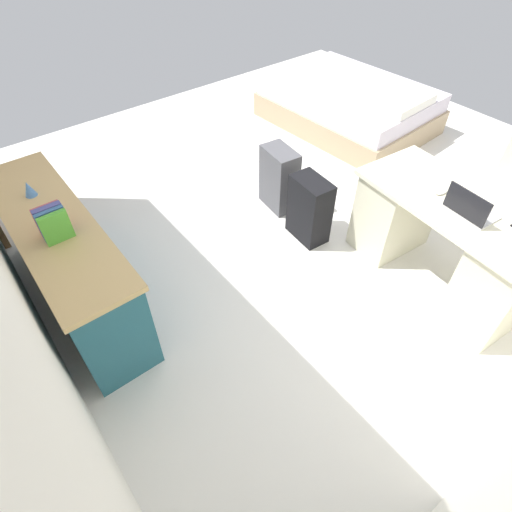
# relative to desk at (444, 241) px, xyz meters

# --- Properties ---
(ground_plane) EXTENTS (6.17, 6.17, 0.00)m
(ground_plane) POSITION_rel_desk_xyz_m (1.20, 0.11, -0.39)
(ground_plane) COLOR silver
(desk) EXTENTS (1.50, 0.79, 0.75)m
(desk) POSITION_rel_desk_xyz_m (0.00, 0.00, 0.00)
(desk) COLOR beige
(desk) RESTS_ON ground_plane
(office_chair) EXTENTS (0.52, 0.52, 0.94)m
(office_chair) POSITION_rel_desk_xyz_m (-0.03, -0.91, 0.03)
(office_chair) COLOR black
(office_chair) RESTS_ON ground_plane
(credenza) EXTENTS (1.80, 0.48, 0.78)m
(credenza) POSITION_rel_desk_xyz_m (1.53, 2.31, 0.00)
(credenza) COLOR #235B6B
(credenza) RESTS_ON ground_plane
(bed) EXTENTS (1.98, 1.51, 0.58)m
(bed) POSITION_rel_desk_xyz_m (2.21, -1.38, -0.15)
(bed) COLOR tan
(bed) RESTS_ON ground_plane
(suitcase_black) EXTENTS (0.38, 0.25, 0.59)m
(suitcase_black) POSITION_rel_desk_xyz_m (0.99, 0.44, -0.10)
(suitcase_black) COLOR black
(suitcase_black) RESTS_ON ground_plane
(suitcase_spare_grey) EXTENTS (0.38, 0.26, 0.60)m
(suitcase_spare_grey) POSITION_rel_desk_xyz_m (1.49, 0.36, -0.09)
(suitcase_spare_grey) COLOR #4C4C51
(suitcase_spare_grey) RESTS_ON ground_plane
(laptop) EXTENTS (0.33, 0.25, 0.21)m
(laptop) POSITION_rel_desk_xyz_m (-0.09, 0.07, 0.41)
(laptop) COLOR #B7B7BC
(laptop) RESTS_ON desk
(computer_mouse) EXTENTS (0.07, 0.11, 0.03)m
(computer_mouse) POSITION_rel_desk_xyz_m (0.16, 0.01, 0.37)
(computer_mouse) COLOR white
(computer_mouse) RESTS_ON desk
(book_row) EXTENTS (0.16, 0.17, 0.21)m
(book_row) POSITION_rel_desk_xyz_m (1.36, 2.31, 0.49)
(book_row) COLOR green
(book_row) RESTS_ON credenza
(figurine_small) EXTENTS (0.08, 0.08, 0.11)m
(figurine_small) POSITION_rel_desk_xyz_m (1.89, 2.31, 0.45)
(figurine_small) COLOR #4C7FBF
(figurine_small) RESTS_ON credenza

